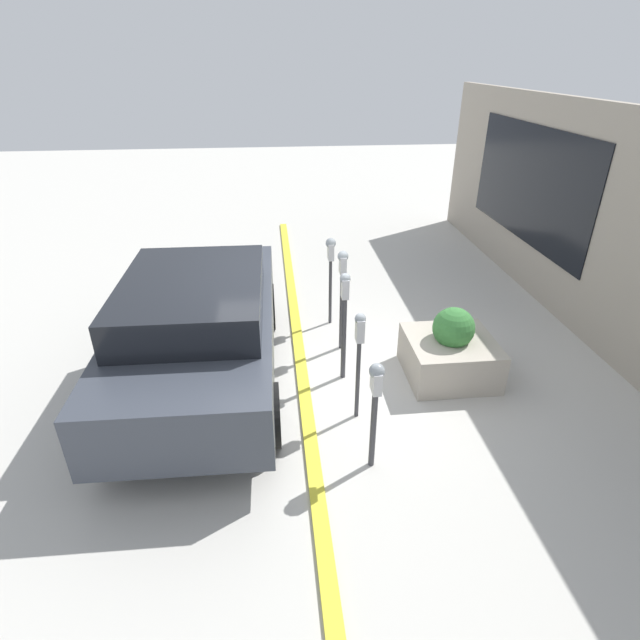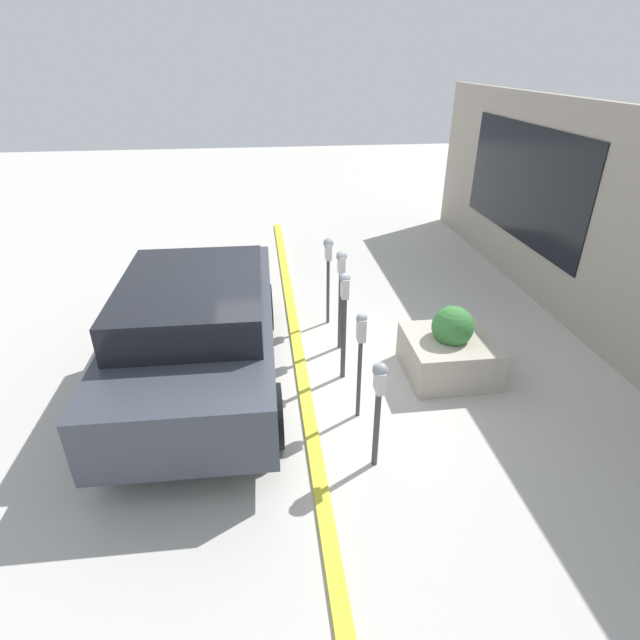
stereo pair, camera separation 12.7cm
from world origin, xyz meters
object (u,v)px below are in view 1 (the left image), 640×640
at_px(parking_meter_second, 359,344).
at_px(parking_meter_farthest, 331,259).
at_px(parked_car_front, 199,326).
at_px(parking_meter_middle, 344,310).
at_px(parking_meter_nearest, 375,395).
at_px(parking_meter_fourth, 342,282).
at_px(planter_box, 450,352).

relative_size(parking_meter_second, parking_meter_farthest, 0.97).
height_order(parking_meter_second, parked_car_front, parked_car_front).
bearing_deg(parking_meter_middle, parking_meter_second, -176.92).
height_order(parking_meter_nearest, parking_meter_farthest, parking_meter_farthest).
relative_size(parking_meter_fourth, parked_car_front, 0.35).
distance_m(parking_meter_fourth, parking_meter_farthest, 0.83).
distance_m(parking_meter_farthest, planter_box, 2.38).
distance_m(parking_meter_middle, parking_meter_farthest, 1.62).
distance_m(parking_meter_nearest, parking_meter_second, 0.86).
bearing_deg(parking_meter_farthest, parking_meter_fourth, -175.17).
relative_size(parking_meter_middle, parked_car_front, 0.35).
bearing_deg(planter_box, parking_meter_second, 118.16).
bearing_deg(parking_meter_farthest, parked_car_front, 127.78).
xyz_separation_m(parking_meter_nearest, parking_meter_fourth, (2.50, -0.02, 0.16)).
distance_m(parking_meter_fourth, planter_box, 1.81).
distance_m(parking_meter_nearest, planter_box, 2.22).
bearing_deg(parked_car_front, planter_box, -92.92).
relative_size(parking_meter_fourth, parking_meter_farthest, 1.06).
relative_size(planter_box, parked_car_front, 0.26).
relative_size(parking_meter_nearest, parking_meter_fourth, 0.84).
bearing_deg(planter_box, parked_car_front, 86.25).
height_order(parking_meter_middle, parking_meter_fourth, parking_meter_fourth).
xyz_separation_m(parking_meter_nearest, parking_meter_middle, (1.72, 0.07, 0.10)).
distance_m(parking_meter_second, parked_car_front, 2.20).
xyz_separation_m(parking_meter_second, parking_meter_fourth, (1.65, -0.04, 0.06)).
relative_size(parking_meter_second, parking_meter_middle, 0.92).
relative_size(parking_meter_nearest, parked_car_front, 0.29).
relative_size(parking_meter_middle, planter_box, 1.33).
distance_m(parking_meter_second, planter_box, 1.76).
bearing_deg(parking_meter_farthest, parking_meter_second, -179.27).
bearing_deg(parked_car_front, parking_meter_nearest, -132.05).
bearing_deg(parking_meter_second, parked_car_front, 63.22).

